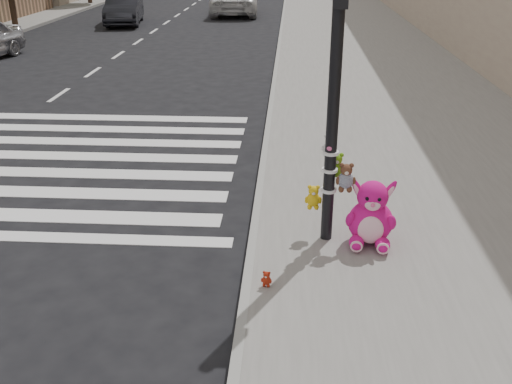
# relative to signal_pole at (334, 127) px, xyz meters

# --- Properties ---
(ground) EXTENTS (120.00, 120.00, 0.00)m
(ground) POSITION_rel_signal_pole_xyz_m (-2.62, -1.82, -1.79)
(ground) COLOR black
(ground) RESTS_ON ground
(sidewalk_near) EXTENTS (7.00, 80.00, 0.14)m
(sidewalk_near) POSITION_rel_signal_pole_xyz_m (2.38, 8.18, -1.72)
(sidewalk_near) COLOR slate
(sidewalk_near) RESTS_ON ground
(curb_edge) EXTENTS (0.12, 80.00, 0.15)m
(curb_edge) POSITION_rel_signal_pole_xyz_m (-1.07, 8.18, -1.72)
(curb_edge) COLOR gray
(curb_edge) RESTS_ON ground
(signal_pole) EXTENTS (0.69, 0.50, 4.00)m
(signal_pole) POSITION_rel_signal_pole_xyz_m (0.00, 0.00, 0.00)
(signal_pole) COLOR black
(signal_pole) RESTS_ON sidewalk_near
(pink_bunny) EXTENTS (0.70, 0.77, 0.98)m
(pink_bunny) POSITION_rel_signal_pole_xyz_m (0.58, -0.12, -1.25)
(pink_bunny) COLOR #D6127D
(pink_bunny) RESTS_ON sidewalk_near
(red_teddy) EXTENTS (0.16, 0.13, 0.21)m
(red_teddy) POSITION_rel_signal_pole_xyz_m (-0.82, -1.32, -1.55)
(red_teddy) COLOR #A12210
(red_teddy) RESTS_ON sidewalk_near
(car_dark_far) EXTENTS (2.32, 4.78, 1.51)m
(car_dark_far) POSITION_rel_signal_pole_xyz_m (-9.12, 22.49, -1.04)
(car_dark_far) COLOR black
(car_dark_far) RESTS_ON ground
(car_white_near) EXTENTS (2.83, 5.62, 1.53)m
(car_white_near) POSITION_rel_signal_pole_xyz_m (-3.87, 26.67, -1.03)
(car_white_near) COLOR silver
(car_white_near) RESTS_ON ground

